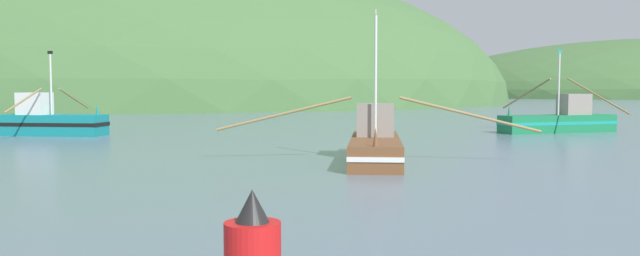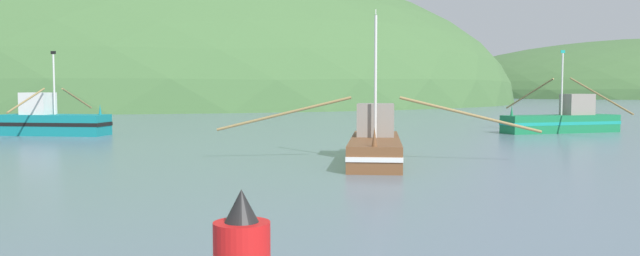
{
  "view_description": "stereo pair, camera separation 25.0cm",
  "coord_description": "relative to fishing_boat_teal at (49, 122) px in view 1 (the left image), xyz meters",
  "views": [
    {
      "loc": [
        1.83,
        2.88,
        3.12
      ],
      "look_at": [
        0.65,
        29.57,
        1.4
      ],
      "focal_mm": 34.83,
      "sensor_mm": 36.0,
      "label": 1
    },
    {
      "loc": [
        2.08,
        2.89,
        3.12
      ],
      "look_at": [
        0.65,
        29.57,
        1.4
      ],
      "focal_mm": 34.83,
      "sensor_mm": 36.0,
      "label": 2
    }
  ],
  "objects": [
    {
      "name": "fishing_boat_teal",
      "position": [
        0.0,
        0.0,
        0.0
      ],
      "size": [
        7.3,
        9.73,
        5.56
      ],
      "rotation": [
        0.0,
        0.0,
        6.2
      ],
      "color": "#147F84",
      "rests_on": "ground"
    },
    {
      "name": "fishing_boat_brown",
      "position": [
        20.93,
        -13.48,
        -0.18
      ],
      "size": [
        13.78,
        8.66,
        6.39
      ],
      "rotation": [
        0.0,
        0.0,
        4.67
      ],
      "color": "brown",
      "rests_on": "ground"
    },
    {
      "name": "channel_buoy",
      "position": [
        18.31,
        -30.91,
        -0.25
      ],
      "size": [
        0.87,
        0.87,
        1.6
      ],
      "color": "red",
      "rests_on": "ground"
    },
    {
      "name": "hill_far_left",
      "position": [
        -37.03,
        101.38,
        -0.92
      ],
      "size": [
        182.76,
        146.21,
        64.5
      ],
      "primitive_type": "ellipsoid",
      "color": "#47703D",
      "rests_on": "ground"
    },
    {
      "name": "fishing_boat_green",
      "position": [
        34.73,
        4.33,
        -0.07
      ],
      "size": [
        8.88,
        12.32,
        5.77
      ],
      "rotation": [
        0.0,
        0.0,
        3.5
      ],
      "color": "#197A47",
      "rests_on": "ground"
    }
  ]
}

